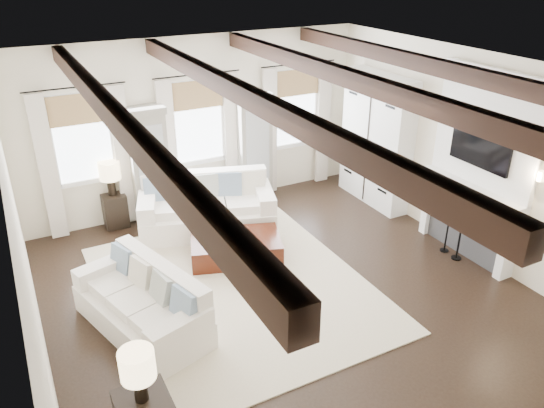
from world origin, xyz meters
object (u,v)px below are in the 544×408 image
sofa_back (207,208)px  ottoman (236,248)px  side_table_back (115,210)px  sofa_left (145,305)px

sofa_back → ottoman: size_ratio=1.78×
side_table_back → sofa_left: bearing=-95.5°
ottoman → side_table_back: side_table_back is taller
sofa_back → ottoman: (0.04, -1.15, -0.22)m
ottoman → sofa_left: bearing=-130.8°
sofa_left → side_table_back: size_ratio=3.61×
sofa_back → side_table_back: (-1.42, 0.89, -0.10)m
ottoman → side_table_back: (-1.45, 2.04, 0.12)m
sofa_back → ottoman: bearing=-88.2°
sofa_back → side_table_back: size_ratio=4.15×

